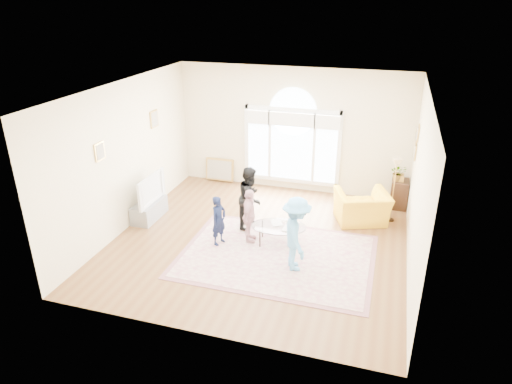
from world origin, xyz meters
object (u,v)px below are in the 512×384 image
(coffee_table, at_px, (279,227))
(armchair, at_px, (362,207))
(tv_console, at_px, (149,210))
(television, at_px, (147,189))
(area_rug, at_px, (277,256))

(coffee_table, relative_size, armchair, 1.10)
(armchair, bearing_deg, coffee_table, 23.50)
(tv_console, bearing_deg, television, 0.00)
(tv_console, bearing_deg, coffee_table, -5.09)
(area_rug, distance_m, coffee_table, 0.64)
(television, height_order, armchair, television)
(tv_console, height_order, coffee_table, coffee_table)
(television, relative_size, coffee_table, 0.92)
(area_rug, xyz_separation_m, coffee_table, (-0.09, 0.50, 0.39))
(tv_console, bearing_deg, area_rug, -13.49)
(television, xyz_separation_m, coffee_table, (3.16, -0.28, -0.35))
(tv_console, distance_m, armchair, 4.89)
(area_rug, distance_m, armchair, 2.52)
(area_rug, bearing_deg, armchair, 54.05)
(area_rug, bearing_deg, tv_console, 166.51)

